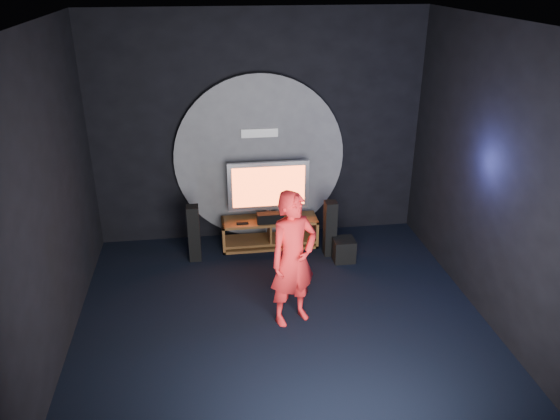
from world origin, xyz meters
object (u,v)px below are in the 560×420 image
object	(u,v)px
tv	(269,188)
subwoofer	(344,250)
media_console	(270,234)
tower_speaker_left	(194,233)
player	(293,259)
tower_speaker_right	(330,228)

from	to	relation	value
tv	subwoofer	world-z (taller)	tv
media_console	tower_speaker_left	world-z (taller)	tower_speaker_left
tower_speaker_left	player	bearing A→B (deg)	-54.91
tv	player	size ratio (longest dim) A/B	0.72
tower_speaker_right	subwoofer	distance (m)	0.37
media_console	tower_speaker_left	bearing A→B (deg)	-166.16
media_console	player	xyz separation A→B (m)	(0.03, -1.98, 0.66)
tv	subwoofer	bearing A→B (deg)	-33.76
tv	tower_speaker_left	size ratio (longest dim) A/B	1.43
tower_speaker_right	player	size ratio (longest dim) A/B	0.51
tower_speaker_right	subwoofer	bearing A→B (deg)	-51.81
tv	tower_speaker_right	world-z (taller)	tv
tower_speaker_left	subwoofer	bearing A→B (deg)	-8.76
media_console	tower_speaker_left	xyz separation A→B (m)	(-1.15, -0.28, 0.24)
media_console	player	bearing A→B (deg)	-88.99
subwoofer	media_console	bearing A→B (deg)	148.74
subwoofer	player	distance (m)	1.81
media_console	tv	size ratio (longest dim) A/B	1.19
media_console	player	size ratio (longest dim) A/B	0.86
tv	tower_speaker_right	bearing A→B (deg)	-28.90
media_console	subwoofer	world-z (taller)	media_console
tower_speaker_right	player	world-z (taller)	player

